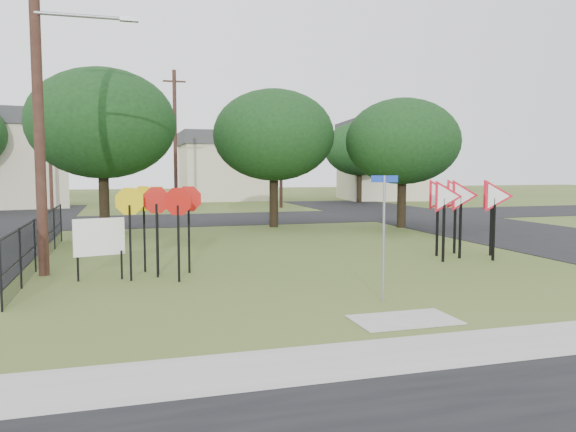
% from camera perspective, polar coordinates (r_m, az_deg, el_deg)
% --- Properties ---
extents(ground, '(140.00, 140.00, 0.00)m').
position_cam_1_polar(ground, '(13.34, 6.86, -7.85)').
color(ground, '#415720').
extents(sidewalk, '(30.00, 1.60, 0.02)m').
position_cam_1_polar(sidewalk, '(9.75, 16.85, -12.78)').
color(sidewalk, '#9E9C95').
rests_on(sidewalk, ground).
extents(planting_strip, '(30.00, 0.80, 0.02)m').
position_cam_1_polar(planting_strip, '(8.83, 21.25, -14.81)').
color(planting_strip, '#415720').
rests_on(planting_strip, ground).
extents(street_right, '(8.00, 50.00, 0.02)m').
position_cam_1_polar(street_right, '(28.00, 21.57, -1.44)').
color(street_right, black).
rests_on(street_right, ground).
extents(street_far, '(60.00, 8.00, 0.02)m').
position_cam_1_polar(street_far, '(32.50, -7.12, -0.30)').
color(street_far, black).
rests_on(street_far, ground).
extents(curb_pad, '(2.00, 1.20, 0.02)m').
position_cam_1_polar(curb_pad, '(11.23, 11.75, -10.30)').
color(curb_pad, '#9E9C95').
rests_on(curb_pad, ground).
extents(street_name_sign, '(0.54, 0.23, 2.78)m').
position_cam_1_polar(street_name_sign, '(12.37, 9.71, -1.34)').
color(street_name_sign, gray).
rests_on(street_name_sign, ground).
extents(stop_sign_cluster, '(2.34, 2.07, 2.46)m').
position_cam_1_polar(stop_sign_cluster, '(15.47, -12.97, 0.65)').
color(stop_sign_cluster, black).
rests_on(stop_sign_cluster, ground).
extents(yield_sign_cluster, '(3.35, 2.09, 2.63)m').
position_cam_1_polar(yield_sign_cluster, '(19.16, 17.47, 1.64)').
color(yield_sign_cluster, black).
rests_on(yield_sign_cluster, ground).
extents(info_board, '(1.28, 0.35, 1.63)m').
position_cam_1_polar(info_board, '(15.43, -18.63, -2.26)').
color(info_board, black).
rests_on(info_board, ground).
extents(utility_pole_main, '(3.55, 0.33, 10.00)m').
position_cam_1_polar(utility_pole_main, '(16.74, -23.91, 12.30)').
color(utility_pole_main, '#452920').
rests_on(utility_pole_main, ground).
extents(far_pole_a, '(1.40, 0.24, 9.00)m').
position_cam_1_polar(far_pole_a, '(36.13, -11.38, 7.45)').
color(far_pole_a, '#452920').
rests_on(far_pole_a, ground).
extents(far_pole_b, '(1.40, 0.24, 8.50)m').
position_cam_1_polar(far_pole_b, '(41.50, -0.72, 6.85)').
color(far_pole_b, '#452920').
rests_on(far_pole_b, ground).
extents(far_pole_c, '(1.40, 0.24, 9.00)m').
position_cam_1_polar(far_pole_c, '(42.27, -23.05, 6.77)').
color(far_pole_c, '#452920').
rests_on(far_pole_c, ground).
extents(fence_run, '(0.05, 11.55, 1.50)m').
position_cam_1_polar(fence_run, '(18.50, -23.84, -2.20)').
color(fence_run, black).
rests_on(fence_run, ground).
extents(house_mid, '(8.40, 8.40, 6.20)m').
position_cam_1_polar(house_mid, '(52.75, -6.34, 5.10)').
color(house_mid, beige).
rests_on(house_mid, ground).
extents(house_right, '(8.30, 8.30, 7.20)m').
position_cam_1_polar(house_right, '(53.25, 9.52, 5.60)').
color(house_right, beige).
rests_on(house_right, ground).
extents(tree_near_left, '(6.40, 6.40, 7.27)m').
position_cam_1_polar(tree_near_left, '(26.04, -18.37, 8.88)').
color(tree_near_left, black).
rests_on(tree_near_left, ground).
extents(tree_near_mid, '(6.00, 6.00, 6.80)m').
position_cam_1_polar(tree_near_mid, '(27.93, -1.47, 8.19)').
color(tree_near_mid, black).
rests_on(tree_near_mid, ground).
extents(tree_near_right, '(5.60, 5.60, 6.33)m').
position_cam_1_polar(tree_near_right, '(28.23, 11.56, 7.42)').
color(tree_near_right, black).
rests_on(tree_near_right, ground).
extents(tree_far_right, '(6.00, 6.00, 6.80)m').
position_cam_1_polar(tree_far_right, '(47.97, 7.29, 6.78)').
color(tree_far_right, black).
rests_on(tree_far_right, ground).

